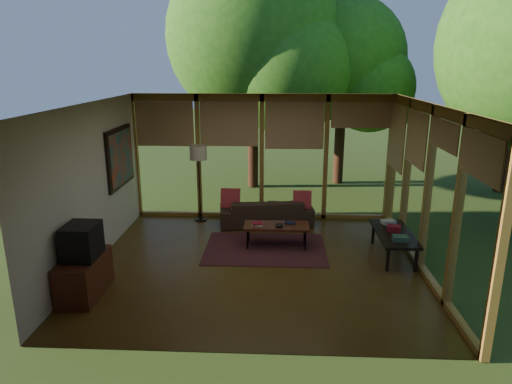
# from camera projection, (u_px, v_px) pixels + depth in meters

# --- Properties ---
(floor) EXTENTS (5.50, 5.50, 0.00)m
(floor) POSITION_uv_depth(u_px,v_px,m) (256.00, 264.00, 7.80)
(floor) COLOR brown
(floor) RESTS_ON ground
(ceiling) EXTENTS (5.50, 5.50, 0.00)m
(ceiling) POSITION_uv_depth(u_px,v_px,m) (256.00, 104.00, 7.06)
(ceiling) COLOR white
(ceiling) RESTS_ON ground
(wall_left) EXTENTS (0.04, 5.00, 2.70)m
(wall_left) POSITION_uv_depth(u_px,v_px,m) (91.00, 186.00, 7.56)
(wall_left) COLOR silver
(wall_left) RESTS_ON ground
(wall_front) EXTENTS (5.50, 0.04, 2.70)m
(wall_front) POSITION_uv_depth(u_px,v_px,m) (246.00, 247.00, 5.03)
(wall_front) COLOR silver
(wall_front) RESTS_ON ground
(window_wall_back) EXTENTS (5.50, 0.12, 2.70)m
(window_wall_back) POSITION_uv_depth(u_px,v_px,m) (262.00, 157.00, 9.83)
(window_wall_back) COLOR #A47932
(window_wall_back) RESTS_ON ground
(window_wall_right) EXTENTS (0.12, 5.00, 2.70)m
(window_wall_right) POSITION_uv_depth(u_px,v_px,m) (427.00, 190.00, 7.30)
(window_wall_right) COLOR #A47932
(window_wall_right) RESTS_ON ground
(exterior_lawn) EXTENTS (40.00, 40.00, 0.00)m
(exterior_lawn) POSITION_uv_depth(u_px,v_px,m) (508.00, 167.00, 15.12)
(exterior_lawn) COLOR #334C1C
(exterior_lawn) RESTS_ON ground
(tree_nw) EXTENTS (4.45, 4.45, 6.18)m
(tree_nw) POSITION_uv_depth(u_px,v_px,m) (253.00, 37.00, 11.71)
(tree_nw) COLOR #3C1F15
(tree_nw) RESTS_ON ground
(tree_ne) EXTENTS (3.32, 3.32, 5.08)m
(tree_ne) POSITION_uv_depth(u_px,v_px,m) (343.00, 59.00, 12.27)
(tree_ne) COLOR #3C1F15
(tree_ne) RESTS_ON ground
(tree_far) EXTENTS (2.65, 2.65, 4.72)m
(tree_far) POSITION_uv_depth(u_px,v_px,m) (502.00, 60.00, 11.36)
(tree_far) COLOR #3C1F15
(tree_far) RESTS_ON ground
(rug) EXTENTS (2.21, 1.57, 0.01)m
(rug) POSITION_uv_depth(u_px,v_px,m) (265.00, 249.00, 8.42)
(rug) COLOR maroon
(rug) RESTS_ON floor
(sofa) EXTENTS (2.02, 1.01, 0.57)m
(sofa) POSITION_uv_depth(u_px,v_px,m) (266.00, 212.00, 9.64)
(sofa) COLOR #3A2A1D
(sofa) RESTS_ON floor
(pillow_left) EXTENTS (0.40, 0.21, 0.42)m
(pillow_left) POSITION_uv_depth(u_px,v_px,m) (230.00, 198.00, 9.54)
(pillow_left) COLOR maroon
(pillow_left) RESTS_ON sofa
(pillow_right) EXTENTS (0.38, 0.20, 0.39)m
(pillow_right) POSITION_uv_depth(u_px,v_px,m) (302.00, 200.00, 9.48)
(pillow_right) COLOR maroon
(pillow_right) RESTS_ON sofa
(ct_book_lower) EXTENTS (0.21, 0.17, 0.03)m
(ct_book_lower) POSITION_uv_depth(u_px,v_px,m) (258.00, 225.00, 8.40)
(ct_book_lower) COLOR #B8B1A7
(ct_book_lower) RESTS_ON coffee_table
(ct_book_upper) EXTENTS (0.20, 0.17, 0.03)m
(ct_book_upper) POSITION_uv_depth(u_px,v_px,m) (258.00, 223.00, 8.39)
(ct_book_upper) COLOR maroon
(ct_book_upper) RESTS_ON coffee_table
(ct_book_side) EXTENTS (0.22, 0.18, 0.03)m
(ct_book_side) POSITION_uv_depth(u_px,v_px,m) (290.00, 223.00, 8.50)
(ct_book_side) COLOR black
(ct_book_side) RESTS_ON coffee_table
(ct_bowl) EXTENTS (0.16, 0.16, 0.07)m
(ct_bowl) POSITION_uv_depth(u_px,v_px,m) (279.00, 225.00, 8.33)
(ct_bowl) COLOR black
(ct_bowl) RESTS_ON coffee_table
(media_cabinet) EXTENTS (0.50, 1.00, 0.60)m
(media_cabinet) POSITION_uv_depth(u_px,v_px,m) (84.00, 276.00, 6.68)
(media_cabinet) COLOR #562517
(media_cabinet) RESTS_ON floor
(television) EXTENTS (0.45, 0.55, 0.50)m
(television) POSITION_uv_depth(u_px,v_px,m) (82.00, 241.00, 6.53)
(television) COLOR black
(television) RESTS_ON media_cabinet
(console_book_a) EXTENTS (0.25, 0.19, 0.09)m
(console_book_a) POSITION_uv_depth(u_px,v_px,m) (400.00, 238.00, 7.58)
(console_book_a) COLOR #335947
(console_book_a) RESTS_ON side_console
(console_book_b) EXTENTS (0.27, 0.23, 0.11)m
(console_book_b) POSITION_uv_depth(u_px,v_px,m) (394.00, 228.00, 8.01)
(console_book_b) COLOR maroon
(console_book_b) RESTS_ON side_console
(console_book_c) EXTENTS (0.28, 0.24, 0.07)m
(console_book_c) POSITION_uv_depth(u_px,v_px,m) (388.00, 222.00, 8.40)
(console_book_c) COLOR #B8B1A7
(console_book_c) RESTS_ON side_console
(floor_lamp) EXTENTS (0.36, 0.36, 1.65)m
(floor_lamp) POSITION_uv_depth(u_px,v_px,m) (198.00, 157.00, 9.59)
(floor_lamp) COLOR black
(floor_lamp) RESTS_ON floor
(coffee_table) EXTENTS (1.20, 0.50, 0.43)m
(coffee_table) POSITION_uv_depth(u_px,v_px,m) (277.00, 227.00, 8.44)
(coffee_table) COLOR #562517
(coffee_table) RESTS_ON floor
(side_console) EXTENTS (0.60, 1.40, 0.46)m
(side_console) POSITION_uv_depth(u_px,v_px,m) (394.00, 235.00, 7.99)
(side_console) COLOR black
(side_console) RESTS_ON floor
(wall_painting) EXTENTS (0.06, 1.35, 1.15)m
(wall_painting) POSITION_uv_depth(u_px,v_px,m) (120.00, 157.00, 8.84)
(wall_painting) COLOR black
(wall_painting) RESTS_ON wall_left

